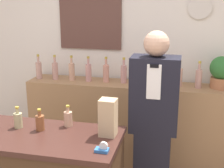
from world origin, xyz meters
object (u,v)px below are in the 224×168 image
at_px(shopkeeper, 153,124).
at_px(potted_plant, 221,72).
at_px(tape_dispenser, 102,149).
at_px(paper_bag, 108,118).

xyz_separation_m(shopkeeper, potted_plant, (0.61, 0.67, 0.35)).
xyz_separation_m(potted_plant, tape_dispenser, (-0.88, -1.43, -0.24)).
bearing_deg(paper_bag, tape_dispenser, -84.71).
bearing_deg(shopkeeper, potted_plant, 47.86).
height_order(shopkeeper, tape_dispenser, shopkeeper).
relative_size(potted_plant, tape_dispenser, 3.66).
distance_m(potted_plant, paper_bag, 1.48).
bearing_deg(tape_dispenser, shopkeeper, 70.56).
xyz_separation_m(shopkeeper, paper_bag, (-0.29, -0.50, 0.23)).
bearing_deg(potted_plant, tape_dispenser, -121.49).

